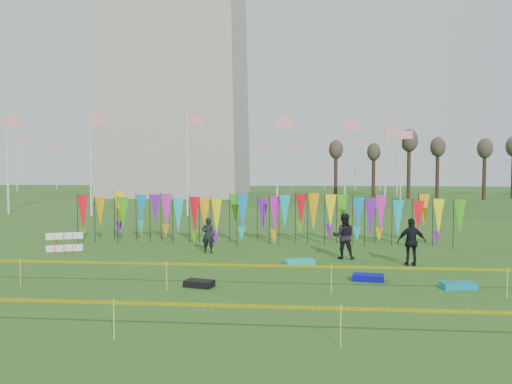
# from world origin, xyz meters

# --- Properties ---
(ground) EXTENTS (160.00, 160.00, 0.00)m
(ground) POSITION_xyz_m (0.00, 0.00, 0.00)
(ground) COLOR #295016
(ground) RESTS_ON ground
(flagpole_ring) EXTENTS (57.40, 56.16, 8.00)m
(flagpole_ring) POSITION_xyz_m (-14.00, 48.00, 4.00)
(flagpole_ring) COLOR silver
(flagpole_ring) RESTS_ON ground
(banner_row) EXTENTS (18.64, 0.64, 2.36)m
(banner_row) POSITION_xyz_m (0.28, 7.70, 1.48)
(banner_row) COLOR black
(banner_row) RESTS_ON ground
(caution_tape_near) EXTENTS (26.00, 0.02, 0.90)m
(caution_tape_near) POSITION_xyz_m (-0.22, -1.70, 0.78)
(caution_tape_near) COLOR #FAF405
(caution_tape_near) RESTS_ON ground
(caution_tape_far) EXTENTS (26.00, 0.02, 0.90)m
(caution_tape_far) POSITION_xyz_m (-0.22, -6.08, 0.78)
(caution_tape_far) COLOR #FAF405
(caution_tape_far) RESTS_ON ground
(box_kite) EXTENTS (0.79, 0.79, 0.87)m
(box_kite) POSITION_xyz_m (-8.52, 4.59, 0.44)
(box_kite) COLOR red
(box_kite) RESTS_ON ground
(person_left) EXTENTS (0.58, 0.43, 1.56)m
(person_left) POSITION_xyz_m (-2.09, 4.91, 0.78)
(person_left) COLOR black
(person_left) RESTS_ON ground
(person_mid) EXTENTS (0.94, 0.62, 1.88)m
(person_mid) POSITION_xyz_m (3.74, 4.09, 0.94)
(person_mid) COLOR black
(person_mid) RESTS_ON ground
(person_right) EXTENTS (1.08, 0.61, 1.83)m
(person_right) POSITION_xyz_m (6.20, 2.84, 0.92)
(person_right) COLOR black
(person_right) RESTS_ON ground
(kite_bag_turquoise) EXTENTS (1.23, 0.85, 0.22)m
(kite_bag_turquoise) POSITION_xyz_m (1.92, 2.51, 0.11)
(kite_bag_turquoise) COLOR #0DC4B4
(kite_bag_turquoise) RESTS_ON ground
(kite_bag_blue) EXTENTS (1.10, 0.70, 0.21)m
(kite_bag_blue) POSITION_xyz_m (4.23, 0.16, 0.11)
(kite_bag_blue) COLOR #090B98
(kite_bag_blue) RESTS_ON ground
(kite_bag_black) EXTENTS (0.99, 0.73, 0.21)m
(kite_bag_black) POSITION_xyz_m (-1.22, -1.20, 0.10)
(kite_bag_black) COLOR black
(kite_bag_black) RESTS_ON ground
(kite_bag_teal) EXTENTS (1.10, 0.65, 0.20)m
(kite_bag_teal) POSITION_xyz_m (6.88, -0.71, 0.10)
(kite_bag_teal) COLOR #0C8FB2
(kite_bag_teal) RESTS_ON ground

